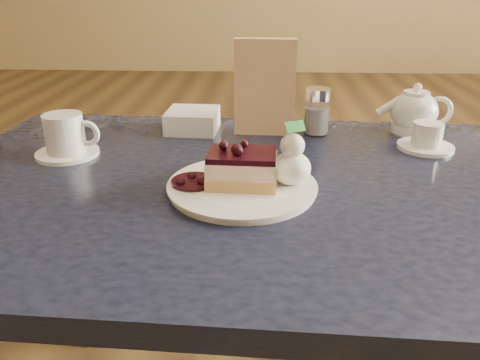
{
  "coord_description": "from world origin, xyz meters",
  "views": [
    {
      "loc": [
        0.09,
        -0.47,
        1.04
      ],
      "look_at": [
        0.06,
        0.16,
        0.76
      ],
      "focal_mm": 35.0,
      "sensor_mm": 36.0,
      "label": 1
    }
  ],
  "objects_px": {
    "dessert_plate": "(242,187)",
    "tea_set": "(416,118)",
    "cheesecake_slice": "(242,168)",
    "main_table": "(244,216)",
    "coffee_set": "(66,137)"
  },
  "relations": [
    {
      "from": "dessert_plate",
      "to": "cheesecake_slice",
      "type": "bearing_deg",
      "value": 0.0
    },
    {
      "from": "main_table",
      "to": "tea_set",
      "type": "xyz_separation_m",
      "value": [
        0.37,
        0.26,
        0.11
      ]
    },
    {
      "from": "cheesecake_slice",
      "to": "tea_set",
      "type": "height_order",
      "value": "tea_set"
    },
    {
      "from": "main_table",
      "to": "dessert_plate",
      "type": "relative_size",
      "value": 4.8
    },
    {
      "from": "cheesecake_slice",
      "to": "tea_set",
      "type": "bearing_deg",
      "value": 42.26
    },
    {
      "from": "cheesecake_slice",
      "to": "coffee_set",
      "type": "bearing_deg",
      "value": 159.11
    },
    {
      "from": "dessert_plate",
      "to": "tea_set",
      "type": "xyz_separation_m",
      "value": [
        0.37,
        0.31,
        0.03
      ]
    },
    {
      "from": "cheesecake_slice",
      "to": "coffee_set",
      "type": "height_order",
      "value": "coffee_set"
    },
    {
      "from": "main_table",
      "to": "dessert_plate",
      "type": "distance_m",
      "value": 0.09
    },
    {
      "from": "dessert_plate",
      "to": "cheesecake_slice",
      "type": "relative_size",
      "value": 2.08
    },
    {
      "from": "dessert_plate",
      "to": "tea_set",
      "type": "distance_m",
      "value": 0.48
    },
    {
      "from": "main_table",
      "to": "tea_set",
      "type": "bearing_deg",
      "value": 37.84
    },
    {
      "from": "main_table",
      "to": "cheesecake_slice",
      "type": "height_order",
      "value": "cheesecake_slice"
    },
    {
      "from": "main_table",
      "to": "coffee_set",
      "type": "height_order",
      "value": "coffee_set"
    },
    {
      "from": "coffee_set",
      "to": "dessert_plate",
      "type": "bearing_deg",
      "value": -22.99
    }
  ]
}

